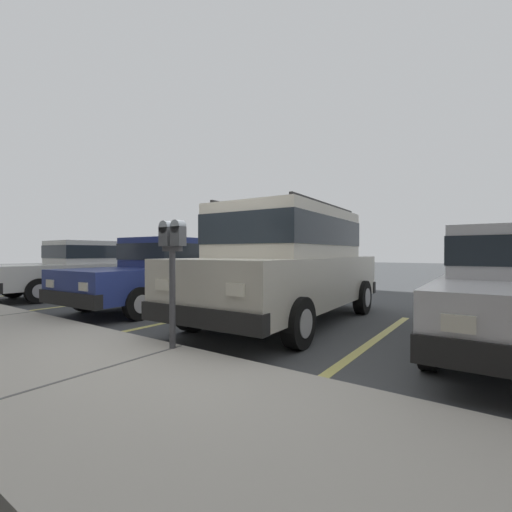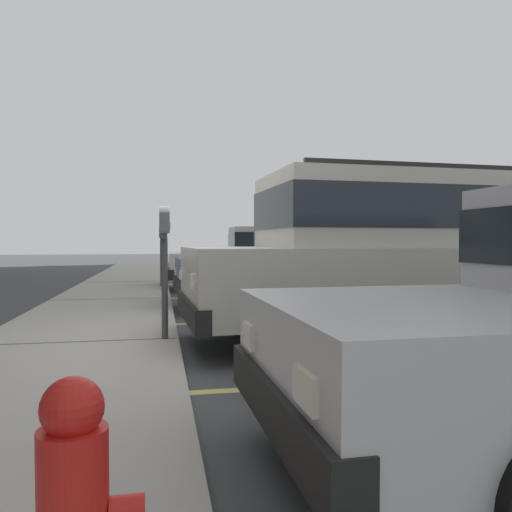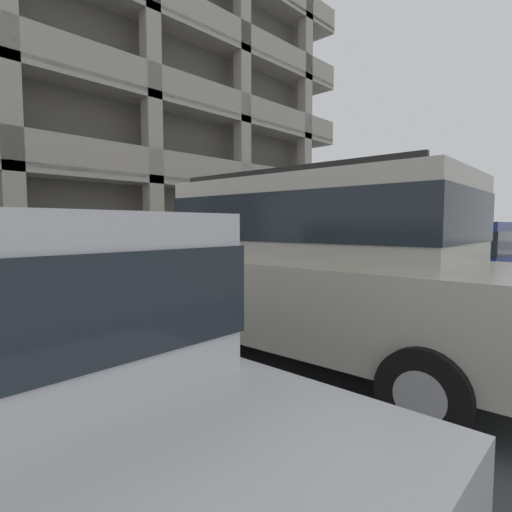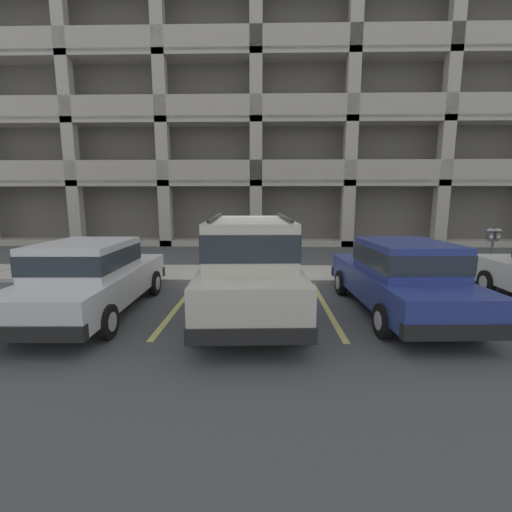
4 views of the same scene
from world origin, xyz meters
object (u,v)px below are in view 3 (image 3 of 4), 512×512
Objects in this scene: dark_hatchback at (424,266)px; blue_coupe at (480,254)px; parking_meter_far at (378,236)px; silver_suv at (319,263)px; parking_meter_near at (178,244)px.

blue_coupe is at bearing -1.41° from dark_hatchback.
parking_meter_far is (-0.06, 2.52, 0.38)m from blue_coupe.
parking_meter_near is at bearing 86.79° from silver_suv.
blue_coupe is 3.13× the size of parking_meter_far.
blue_coupe is 3.10× the size of parking_meter_near.
silver_suv reaches higher than parking_meter_far.
parking_meter_near is 6.60m from parking_meter_far.
silver_suv is 6.69m from blue_coupe.
blue_coupe is (6.68, 0.11, -0.27)m from silver_suv.
dark_hatchback is 3.13× the size of parking_meter_far.
parking_meter_near is (-6.66, 2.51, 0.39)m from blue_coupe.
parking_meter_far is (6.60, 0.01, -0.01)m from parking_meter_near.
dark_hatchback is 3.11× the size of parking_meter_near.
dark_hatchback and blue_coupe have the same top height.
dark_hatchback is at bearing -176.94° from blue_coupe.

